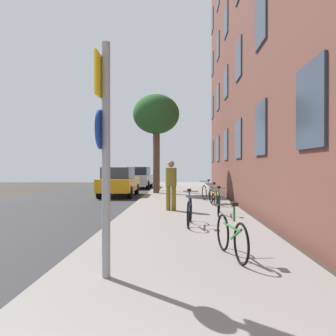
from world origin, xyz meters
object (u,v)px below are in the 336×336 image
object	(u,v)px
bicycle_4	(208,193)
car_1	(139,177)
car_0	(119,181)
tree_near	(156,115)
bicycle_1	(190,211)
bicycle_3	(213,196)
sign_post	(104,143)
pedestrian_0	(171,182)
bicycle_0	(231,235)
bicycle_2	(219,203)
traffic_light	(157,151)

from	to	relation	value
bicycle_4	car_1	distance (m)	11.81
car_0	car_1	bearing A→B (deg)	87.72
car_1	tree_near	bearing A→B (deg)	-74.26
bicycle_4	bicycle_1	bearing A→B (deg)	-98.53
bicycle_3	car_1	distance (m)	13.20
car_0	bicycle_4	bearing A→B (deg)	-38.63
sign_post	tree_near	size ratio (longest dim) A/B	0.58
pedestrian_0	bicycle_1	bearing A→B (deg)	-79.55
tree_near	bicycle_1	size ratio (longest dim) A/B	3.38
bicycle_4	car_0	world-z (taller)	car_0
car_0	bicycle_0	bearing A→B (deg)	-72.23
car_1	bicycle_0	bearing A→B (deg)	-78.99
bicycle_1	bicycle_2	xyz separation A→B (m)	(1.01, 2.16, -0.02)
bicycle_1	car_0	distance (m)	10.83
traffic_light	pedestrian_0	distance (m)	10.42
traffic_light	bicycle_3	world-z (taller)	traffic_light
bicycle_2	sign_post	bearing A→B (deg)	-109.29
bicycle_1	tree_near	bearing A→B (deg)	98.44
traffic_light	car_1	size ratio (longest dim) A/B	0.86
bicycle_0	pedestrian_0	world-z (taller)	pedestrian_0
bicycle_1	bicycle_4	world-z (taller)	bicycle_4
bicycle_3	car_0	distance (m)	7.04
bicycle_0	tree_near	bearing A→B (deg)	99.02
pedestrian_0	car_1	world-z (taller)	pedestrian_0
car_0	traffic_light	bearing A→B (deg)	59.12
bicycle_0	pedestrian_0	xyz separation A→B (m)	(-1.23, 6.48, 0.63)
bicycle_3	car_1	bearing A→B (deg)	109.88
bicycle_4	bicycle_3	bearing A→B (deg)	-85.15
tree_near	bicycle_3	xyz separation A→B (m)	(2.78, -6.34, -4.20)
bicycle_1	car_1	distance (m)	17.76
bicycle_1	bicycle_3	xyz separation A→B (m)	(1.09, 5.02, -0.03)
traffic_light	bicycle_3	xyz separation A→B (m)	(2.85, -8.38, -2.19)
sign_post	bicycle_2	xyz separation A→B (m)	(2.33, 6.65, -1.55)
traffic_light	bicycle_2	size ratio (longest dim) A/B	2.19
pedestrian_0	bicycle_2	bearing A→B (deg)	-32.22
bicycle_1	pedestrian_0	distance (m)	3.28
bicycle_1	car_0	bearing A→B (deg)	109.90
bicycle_3	bicycle_4	world-z (taller)	bicycle_4
bicycle_4	pedestrian_0	xyz separation A→B (m)	(-1.55, -3.30, 0.63)
tree_near	bicycle_2	distance (m)	10.47
traffic_light	car_1	world-z (taller)	traffic_light
car_0	car_1	size ratio (longest dim) A/B	0.99
sign_post	bicycle_0	distance (m)	2.75
traffic_light	bicycle_1	xyz separation A→B (m)	(1.76, -13.40, -2.17)
traffic_light	tree_near	size ratio (longest dim) A/B	0.64
sign_post	pedestrian_0	size ratio (longest dim) A/B	1.88
bicycle_1	traffic_light	bearing A→B (deg)	97.47
bicycle_3	bicycle_2	bearing A→B (deg)	-91.64
bicycle_3	pedestrian_0	distance (m)	2.59
sign_post	bicycle_1	distance (m)	4.92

